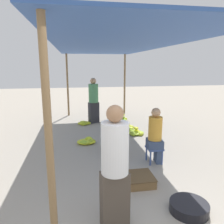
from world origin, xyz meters
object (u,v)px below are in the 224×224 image
(banana_pile_right_3, at_px, (118,115))
(crate_mid, at_px, (139,179))
(stool, at_px, (154,150))
(basin_black, at_px, (189,207))
(crate_near, at_px, (115,147))
(shopper_walking_mid, at_px, (94,100))
(banana_pile_right_1, at_px, (121,119))
(banana_pile_right_2, at_px, (128,127))
(vendor_foreground, at_px, (115,166))
(banana_pile_left_1, at_px, (84,123))
(banana_pile_right_0, at_px, (136,132))
(banana_pile_left_0, at_px, (87,141))
(vendor_seated, at_px, (156,135))

(banana_pile_right_3, bearing_deg, crate_mid, -97.12)
(stool, distance_m, banana_pile_right_3, 4.55)
(basin_black, bearing_deg, crate_mid, 119.33)
(crate_near, height_order, shopper_walking_mid, shopper_walking_mid)
(banana_pile_right_1, relative_size, banana_pile_right_2, 1.08)
(vendor_foreground, bearing_deg, banana_pile_right_1, 77.08)
(crate_near, distance_m, shopper_walking_mid, 3.05)
(banana_pile_left_1, height_order, banana_pile_right_0, banana_pile_right_0)
(banana_pile_right_0, relative_size, crate_mid, 1.19)
(banana_pile_right_0, xyz_separation_m, crate_near, (-0.91, -1.24, 0.04))
(banana_pile_right_0, height_order, shopper_walking_mid, shopper_walking_mid)
(vendor_foreground, xyz_separation_m, crate_mid, (0.65, 0.97, -0.79))
(stool, height_order, crate_near, stool)
(banana_pile_right_1, distance_m, crate_mid, 4.68)
(banana_pile_right_2, distance_m, banana_pile_right_3, 1.91)
(banana_pile_left_0, bearing_deg, stool, -46.41)
(banana_pile_right_1, bearing_deg, shopper_walking_mid, -176.69)
(vendor_foreground, xyz_separation_m, basin_black, (1.15, 0.07, -0.80))
(banana_pile_right_0, relative_size, shopper_walking_mid, 0.36)
(banana_pile_right_2, bearing_deg, shopper_walking_mid, 133.49)
(banana_pile_right_0, bearing_deg, basin_black, -93.87)
(stool, height_order, banana_pile_left_0, stool)
(stool, distance_m, banana_pile_right_1, 3.82)
(banana_pile_left_1, relative_size, banana_pile_right_2, 0.90)
(basin_black, height_order, banana_pile_right_1, banana_pile_right_1)
(shopper_walking_mid, bearing_deg, banana_pile_left_0, -100.18)
(vendor_seated, bearing_deg, banana_pile_left_0, 133.97)
(vendor_foreground, relative_size, crate_mid, 3.22)
(banana_pile_left_1, xyz_separation_m, crate_mid, (0.81, -4.36, 0.03))
(banana_pile_right_2, xyz_separation_m, crate_mid, (-0.63, -3.46, 0.01))
(stool, bearing_deg, banana_pile_right_1, 89.36)
(crate_mid, bearing_deg, crate_near, 95.19)
(vendor_foreground, relative_size, banana_pile_right_0, 2.71)
(banana_pile_left_1, height_order, crate_mid, crate_mid)
(basin_black, bearing_deg, banana_pile_left_0, 112.44)
(banana_pile_right_1, distance_m, shopper_walking_mid, 1.34)
(stool, distance_m, basin_black, 1.74)
(stool, relative_size, crate_near, 0.80)
(crate_mid, height_order, shopper_walking_mid, shopper_walking_mid)
(crate_near, bearing_deg, banana_pile_right_0, 53.73)
(crate_near, bearing_deg, basin_black, -75.56)
(crate_mid, bearing_deg, vendor_foreground, -123.61)
(banana_pile_right_0, xyz_separation_m, banana_pile_right_3, (-0.09, 2.50, 0.00))
(vendor_foreground, distance_m, shopper_walking_mid, 5.55)
(banana_pile_left_1, relative_size, crate_mid, 0.94)
(stool, xyz_separation_m, banana_pile_right_1, (0.04, 3.81, -0.22))
(crate_near, relative_size, crate_mid, 0.87)
(crate_near, bearing_deg, vendor_foreground, -100.78)
(banana_pile_right_0, bearing_deg, banana_pile_right_3, 92.02)
(stool, relative_size, crate_mid, 0.69)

